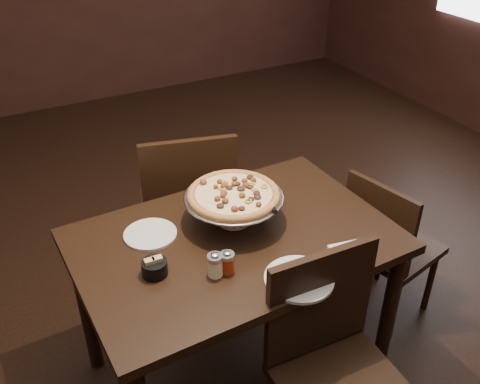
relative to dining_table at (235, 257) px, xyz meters
name	(u,v)px	position (x,y,z in m)	size (l,w,h in m)	color
room	(251,76)	(0.10, 0.05, 0.73)	(6.04, 7.04, 2.84)	black
dining_table	(235,257)	(0.00, 0.00, 0.00)	(1.27, 0.87, 0.77)	black
pizza_stand	(234,195)	(0.04, 0.09, 0.24)	(0.40, 0.40, 0.17)	silver
parmesan_shaker	(215,265)	(-0.16, -0.17, 0.15)	(0.06, 0.06, 0.10)	#FBF4C3
pepper_flake_shaker	(227,262)	(-0.12, -0.17, 0.15)	(0.05, 0.05, 0.09)	maroon
packet_caddy	(154,267)	(-0.35, -0.06, 0.13)	(0.09, 0.09, 0.07)	black
napkin_stack	(350,253)	(0.33, -0.30, 0.11)	(0.13, 0.13, 0.01)	white
plate_left	(150,234)	(-0.29, 0.17, 0.11)	(0.21, 0.21, 0.01)	silver
plate_near	(299,279)	(0.09, -0.33, 0.11)	(0.25, 0.25, 0.01)	silver
serving_spatula	(270,203)	(0.14, -0.03, 0.23)	(0.15, 0.15, 0.02)	silver
chair_far	(188,206)	(0.06, 0.63, -0.14)	(0.55, 0.55, 0.97)	black
chair_near	(334,363)	(0.14, -0.51, -0.17)	(0.45, 0.45, 0.92)	black
chair_side	(387,244)	(0.82, -0.01, -0.22)	(0.46, 0.46, 0.82)	black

